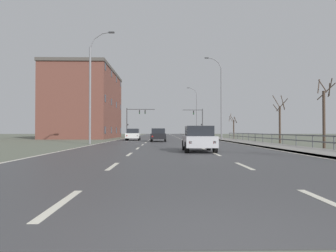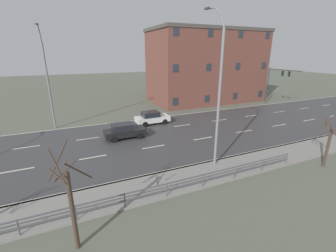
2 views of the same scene
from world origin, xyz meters
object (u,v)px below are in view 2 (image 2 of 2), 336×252
Objects in this scene: brick_building at (206,66)px; car_far_left at (152,118)px; traffic_signal_left at (276,79)px; street_lamp_midground at (218,94)px; street_lamp_left_bank at (48,81)px; car_far_right at (124,131)px.

car_far_left is at bearing -54.66° from brick_building.
traffic_signal_left is 1.46× the size of car_far_left.
street_lamp_midground is 25.36m from brick_building.
street_lamp_left_bank is 33.11m from traffic_signal_left.
street_lamp_midground is 2.79× the size of car_far_right.
car_far_right is 23.02m from brick_building.
street_lamp_left_bank is at bearing -74.58° from brick_building.
street_lamp_left_bank is 2.68× the size of car_far_right.
brick_building reaches higher than traffic_signal_left.
car_far_right is 0.21× the size of brick_building.
car_far_right is 0.99× the size of car_far_left.
street_lamp_midground is at bearing -31.02° from brick_building.
brick_building reaches higher than car_far_left.
street_lamp_left_bank reaches higher than car_far_right.
street_lamp_left_bank reaches higher than traffic_signal_left.
car_far_right is (5.39, -26.46, -3.40)m from traffic_signal_left.
brick_building is at bearing 148.98° from street_lamp_midground.
traffic_signal_left is 1.47× the size of car_far_right.
car_far_right is at bearing -149.44° from street_lamp_midground.
car_far_right is at bearing -53.76° from brick_building.
street_lamp_midground is 1.04× the size of street_lamp_left_bank.
brick_building is at bearing 105.42° from street_lamp_left_bank.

